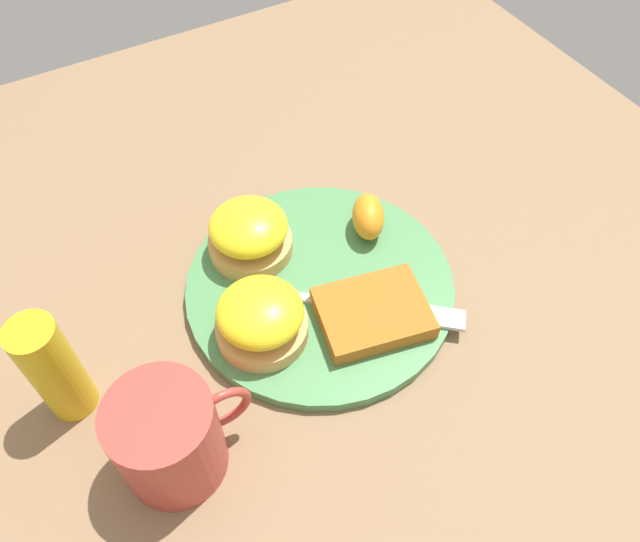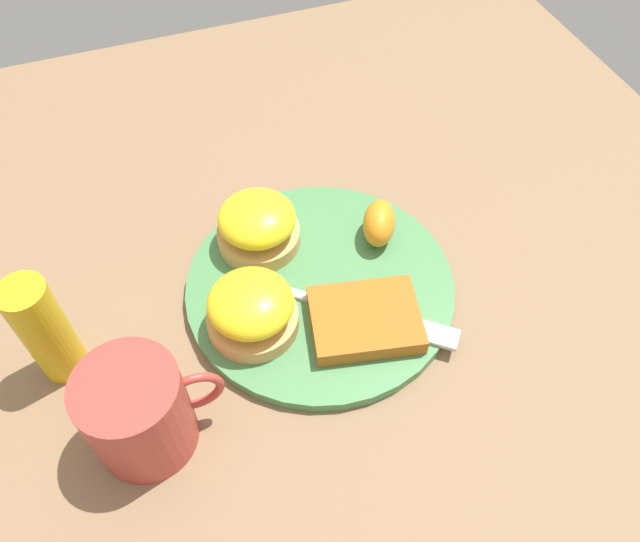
{
  "view_description": "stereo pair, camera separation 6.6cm",
  "coord_description": "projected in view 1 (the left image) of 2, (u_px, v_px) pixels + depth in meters",
  "views": [
    {
      "loc": [
        -0.2,
        -0.35,
        0.56
      ],
      "look_at": [
        0.0,
        0.0,
        0.03
      ],
      "focal_mm": 35.0,
      "sensor_mm": 36.0,
      "label": 1
    },
    {
      "loc": [
        -0.14,
        -0.38,
        0.56
      ],
      "look_at": [
        0.0,
        0.0,
        0.03
      ],
      "focal_mm": 35.0,
      "sensor_mm": 36.0,
      "label": 2
    }
  ],
  "objects": [
    {
      "name": "orange_wedge",
      "position": [
        368.0,
        216.0,
        0.7
      ],
      "size": [
        0.06,
        0.07,
        0.04
      ],
      "primitive_type": "ellipsoid",
      "rotation": [
        0.0,
        0.0,
        1.1
      ],
      "color": "orange",
      "rests_on": "plate"
    },
    {
      "name": "condiment_bottle",
      "position": [
        54.0,
        371.0,
        0.55
      ],
      "size": [
        0.04,
        0.04,
        0.13
      ],
      "primitive_type": "cylinder",
      "color": "gold",
      "rests_on": "ground_plane"
    },
    {
      "name": "hashbrown_patty",
      "position": [
        373.0,
        313.0,
        0.64
      ],
      "size": [
        0.13,
        0.11,
        0.02
      ],
      "primitive_type": "cube",
      "rotation": [
        0.0,
        0.0,
        -0.21
      ],
      "color": "#B0611D",
      "rests_on": "plate"
    },
    {
      "name": "ground_plane",
      "position": [
        320.0,
        290.0,
        0.69
      ],
      "size": [
        1.1,
        1.1,
        0.0
      ],
      "primitive_type": "plane",
      "color": "#846647"
    },
    {
      "name": "plate",
      "position": [
        320.0,
        286.0,
        0.68
      ],
      "size": [
        0.29,
        0.29,
        0.01
      ],
      "primitive_type": "cylinder",
      "color": "#47844C",
      "rests_on": "ground_plane"
    },
    {
      "name": "fork",
      "position": [
        383.0,
        309.0,
        0.65
      ],
      "size": [
        0.16,
        0.14,
        0.0
      ],
      "color": "silver",
      "rests_on": "plate"
    },
    {
      "name": "sandwich_benedict_right",
      "position": [
        261.0,
        318.0,
        0.61
      ],
      "size": [
        0.09,
        0.09,
        0.06
      ],
      "color": "tan",
      "rests_on": "plate"
    },
    {
      "name": "cup",
      "position": [
        169.0,
        438.0,
        0.53
      ],
      "size": [
        0.12,
        0.09,
        0.1
      ],
      "color": "#B23D33",
      "rests_on": "ground_plane"
    },
    {
      "name": "sandwich_benedict_left",
      "position": [
        249.0,
        233.0,
        0.68
      ],
      "size": [
        0.09,
        0.09,
        0.06
      ],
      "color": "tan",
      "rests_on": "plate"
    }
  ]
}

